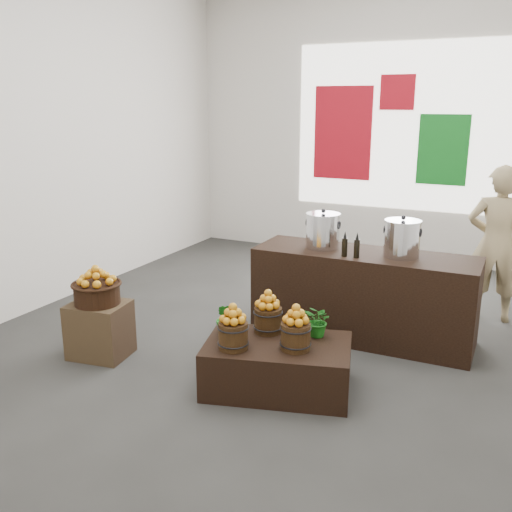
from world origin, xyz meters
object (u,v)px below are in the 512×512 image
at_px(crate, 100,330).
at_px(shopper, 496,244).
at_px(display_table, 278,366).
at_px(stock_pot_left, 323,232).
at_px(wicker_basket, 97,294).
at_px(counter, 363,295).
at_px(stock_pot_center, 402,240).

height_order(crate, shopper, shopper).
distance_m(display_table, stock_pot_left, 1.64).
xyz_separation_m(wicker_basket, display_table, (1.79, 0.14, -0.42)).
relative_size(display_table, counter, 0.54).
bearing_deg(display_table, stock_pot_left, 79.31).
bearing_deg(wicker_basket, counter, 35.79).
relative_size(stock_pot_left, stock_pot_center, 1.00).
distance_m(crate, counter, 2.64).
height_order(display_table, stock_pot_center, stock_pot_center).
bearing_deg(wicker_basket, display_table, 4.53).
relative_size(wicker_basket, counter, 0.19).
bearing_deg(stock_pot_left, crate, -137.59).
xyz_separation_m(wicker_basket, counter, (2.13, 1.54, -0.17)).
bearing_deg(stock_pot_center, shopper, 55.01).
xyz_separation_m(display_table, shopper, (1.49, 2.53, 0.66)).
bearing_deg(crate, counter, 35.79).
bearing_deg(shopper, stock_pot_left, 29.11).
height_order(wicker_basket, counter, counter).
bearing_deg(counter, shopper, 44.29).
height_order(counter, stock_pot_center, stock_pot_center).
bearing_deg(stock_pot_center, counter, -179.52).
bearing_deg(display_table, shopper, 44.17).
bearing_deg(stock_pot_left, display_table, -85.25).
distance_m(stock_pot_center, shopper, 1.40).
xyz_separation_m(crate, stock_pot_left, (1.68, 1.53, 0.81)).
bearing_deg(wicker_basket, shopper, 39.21).
xyz_separation_m(crate, display_table, (1.79, 0.14, -0.06)).
bearing_deg(crate, wicker_basket, 0.00).
height_order(crate, wicker_basket, wicker_basket).
height_order(wicker_basket, stock_pot_left, stock_pot_left).
bearing_deg(crate, shopper, 39.21).
distance_m(counter, stock_pot_left, 0.77).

